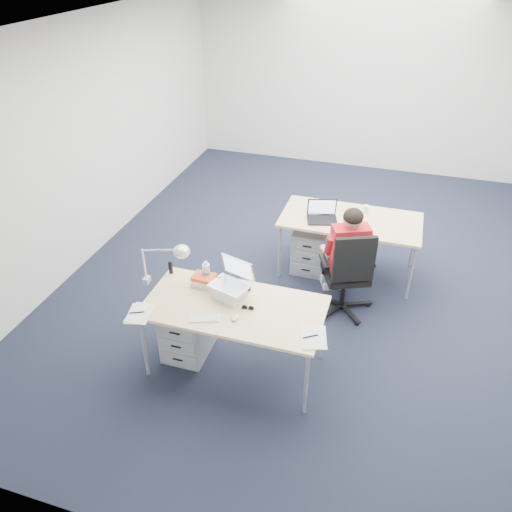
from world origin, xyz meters
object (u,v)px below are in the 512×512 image
Objects in this scene: seated_person at (344,254)px; wireless_keyboard at (205,318)px; silver_laptop at (229,281)px; drawer_pedestal_near at (188,329)px; can_koozie at (233,292)px; water_bottle at (206,272)px; computer_mouse at (235,318)px; desk_far at (350,222)px; sunglasses at (248,308)px; office_chair at (345,288)px; far_cup at (366,209)px; bear_figurine at (219,283)px; desk_lamp at (159,263)px; cordless_phone at (171,268)px; dark_laptop at (323,211)px; book_stack at (204,280)px; headphones at (237,288)px; drawer_pedestal_far at (311,248)px; desk_near at (234,310)px.

wireless_keyboard is at bearing -146.13° from seated_person.
drawer_pedestal_near is at bearing -156.18° from silver_laptop.
water_bottle is (-0.31, 0.15, 0.06)m from can_koozie.
desk_far is at bearing 76.10° from computer_mouse.
sunglasses is (-0.66, -1.31, 0.12)m from seated_person.
desk_far is at bearing 73.31° from office_chair.
far_cup is at bearing 55.72° from water_bottle.
drawer_pedestal_near is 0.62m from bear_figurine.
water_bottle is (-0.28, 0.16, -0.06)m from silver_laptop.
desk_lamp reaches higher than wireless_keyboard.
computer_mouse is at bearing -4.86° from wireless_keyboard.
computer_mouse is at bearing -22.55° from desk_lamp.
water_bottle is at bearing 1.24° from cordless_phone.
dark_laptop is (0.82, 1.50, 0.01)m from water_bottle.
water_bottle is at bearing 171.87° from bear_figurine.
desk_lamp is (-0.38, -0.13, 0.20)m from book_stack.
headphones reaches higher than desk_far.
cordless_phone reaches higher than drawer_pedestal_far.
book_stack is (-0.37, 0.22, 0.10)m from desk_near.
book_stack reaches higher than drawer_pedestal_near.
headphones reaches higher than drawer_pedestal_far.
desk_far is at bearing 56.37° from book_stack.
book_stack is at bearing 13.58° from desk_lamp.
can_koozie reaches higher than headphones.
bear_figurine is 0.29× the size of desk_lamp.
desk_lamp is at bearing 173.02° from drawer_pedestal_near.
desk_lamp reaches higher than office_chair.
wireless_keyboard is (-0.18, -0.24, 0.05)m from desk_near.
dark_laptop is at bearing 83.30° from computer_mouse.
far_cup is (1.27, 1.86, -0.07)m from water_bottle.
wireless_keyboard is at bearing -103.54° from drawer_pedestal_far.
wireless_keyboard is at bearing -160.23° from computer_mouse.
sunglasses is (0.21, -0.11, -0.16)m from silver_laptop.
bear_figurine is (-0.54, -1.68, 0.53)m from drawer_pedestal_far.
dark_laptop is at bearing 99.59° from office_chair.
desk_near is at bearing -11.90° from desk_lamp.
bear_figurine is at bearing -160.96° from office_chair.
desk_near is 2.06m from desk_far.
seated_person is 13.67× the size of far_cup.
far_cup is at bearing 22.62° from dark_laptop.
book_stack is at bearing -172.17° from bear_figurine.
desk_far is 10.83× the size of bear_figurine.
seated_person reaches higher than cordless_phone.
cordless_phone is (-0.82, 0.46, 0.05)m from computer_mouse.
far_cup is at bearing 64.61° from can_koozie.
wireless_keyboard is 1.02× the size of headphones.
headphones is 2.11m from far_cup.
desk_far is 2.91× the size of drawer_pedestal_far.
water_bottle is (-0.31, 0.03, 0.09)m from headphones.
computer_mouse reaches higher than drawer_pedestal_near.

